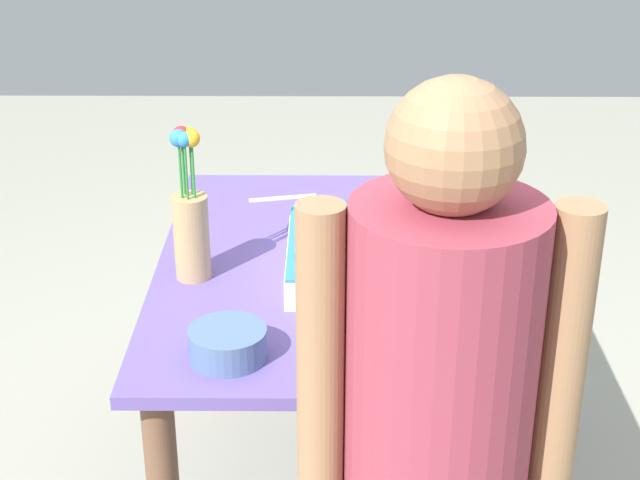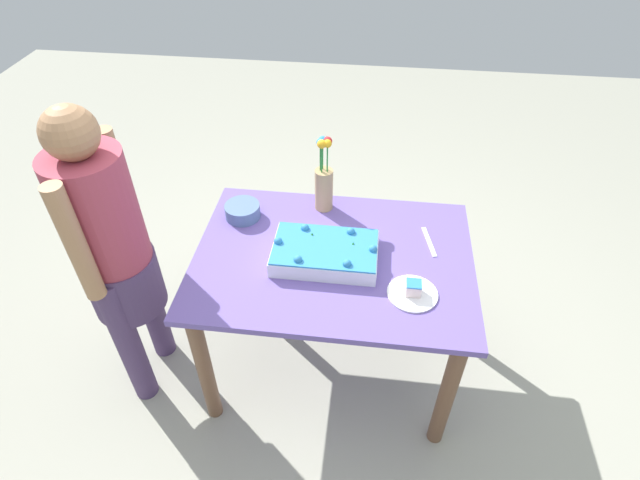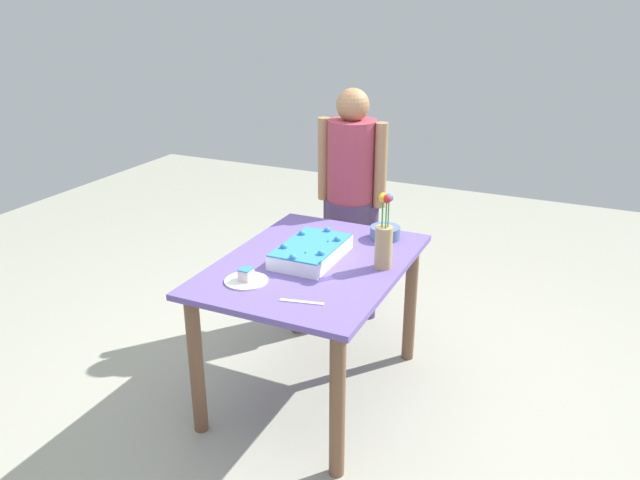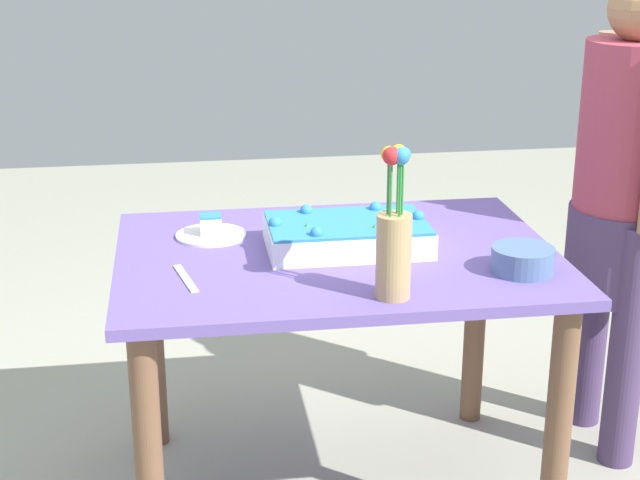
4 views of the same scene
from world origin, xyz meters
TOP-DOWN VIEW (x-y plane):
  - ground_plane at (0.00, 0.00)m, footprint 8.00×8.00m
  - dining_table at (0.00, 0.00)m, footprint 1.21×0.88m
  - sheet_cake at (0.03, 0.03)m, footprint 0.44×0.28m
  - serving_plate_with_slice at (-0.34, 0.18)m, footprint 0.20×0.20m
  - cake_knife at (-0.42, -0.14)m, footprint 0.06×0.20m
  - flower_vase at (0.08, -0.34)m, footprint 0.09×0.09m
  - fruit_bowl at (0.45, -0.22)m, footprint 0.16×0.16m
  - person_standing at (0.90, 0.16)m, footprint 0.31×0.45m

SIDE VIEW (x-z plane):
  - ground_plane at x=0.00m, z-range 0.00..0.00m
  - dining_table at x=0.00m, z-range 0.25..1.01m
  - cake_knife at x=-0.42m, z-range 0.76..0.77m
  - serving_plate_with_slice at x=-0.34m, z-range 0.75..0.81m
  - fruit_bowl at x=0.45m, z-range 0.76..0.83m
  - sheet_cake at x=0.03m, z-range 0.75..0.85m
  - person_standing at x=0.90m, z-range 0.11..1.60m
  - flower_vase at x=0.08m, z-range 0.72..1.10m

